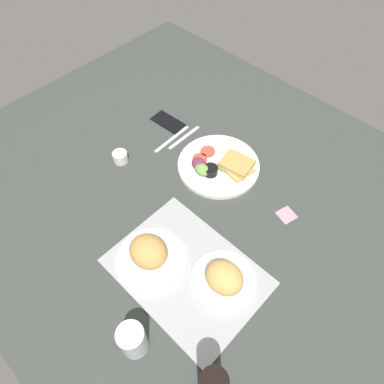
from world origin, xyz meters
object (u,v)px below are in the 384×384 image
bread_plate_far (150,255)px  knife (172,139)px  drinking_glass (133,340)px  cell_phone (168,122)px  serving_tray (187,272)px  plate_with_salad (219,165)px  espresso_cup (120,157)px  sticky_note (287,215)px  fork (184,137)px  bread_plate_near (224,279)px

bread_plate_far → knife: bread_plate_far is taller
drinking_glass → cell_phone: size_ratio=0.81×
bread_plate_far → cell_phone: 63.52cm
serving_tray → bread_plate_far: (10.53, 5.06, 4.47)cm
plate_with_salad → espresso_cup: size_ratio=5.47×
cell_phone → sticky_note: size_ratio=2.57×
drinking_glass → sticky_note: (-5.25, -63.10, -5.76)cm
bread_plate_far → fork: (30.79, -45.83, -5.02)cm
plate_with_salad → knife: plate_with_salad is taller
bread_plate_near → bread_plate_far: (20.91, 9.70, 0.08)cm
knife → plate_with_salad: bearing=91.2°
fork → espresso_cup: bearing=-20.0°
cell_phone → sticky_note: bearing=172.9°
serving_tray → fork: size_ratio=2.65×
bread_plate_near → espresso_cup: bearing=-10.1°
plate_with_salad → sticky_note: plate_with_salad is taller
knife → sticky_note: (-54.02, -1.91, -0.19)cm
sticky_note → espresso_cup: bearing=21.3°
plate_with_salad → knife: size_ratio=1.61×
espresso_cup → knife: (-5.88, -21.39, -1.75)cm
bread_plate_near → sticky_note: (0.68, -34.04, -5.13)cm
espresso_cup → cell_phone: espresso_cup is taller
serving_tray → sticky_note: size_ratio=8.04×
serving_tray → bread_plate_far: bearing=25.7°
cell_phone → knife: bearing=141.3°
serving_tray → drinking_glass: size_ratio=3.87×
bread_plate_far → drinking_glass: drinking_glass is taller
knife → cell_phone: size_ratio=1.32×
serving_tray → cell_phone: (52.41, -42.44, -0.40)cm
drinking_glass → sticky_note: size_ratio=2.08×
espresso_cup → fork: bearing=-109.3°
bread_plate_far → knife: bearing=-51.1°
serving_tray → knife: size_ratio=2.37×
sticky_note → plate_with_salad: bearing=0.6°
bread_plate_near → fork: bearing=-35.0°
bread_plate_far → drinking_glass: 24.48cm
bread_plate_near → fork: size_ratio=1.14×
bread_plate_far → espresso_cup: bread_plate_far is taller
serving_tray → bread_plate_near: bearing=-155.9°
drinking_glass → plate_with_salad: bearing=-68.2°
plate_with_salad → drinking_glass: bearing=111.8°
fork → bread_plate_near: bearing=54.4°
espresso_cup → cell_phone: size_ratio=0.39×
serving_tray → espresso_cup: bearing=-17.0°
plate_with_salad → cell_phone: plate_with_salad is taller
espresso_cup → knife: espresso_cup is taller
serving_tray → plate_with_salad: bearing=-61.7°
serving_tray → plate_with_salad: (20.67, -38.36, 0.83)cm
bread_plate_far → plate_with_salad: bearing=-76.9°
bread_plate_far → drinking_glass: size_ratio=1.89×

